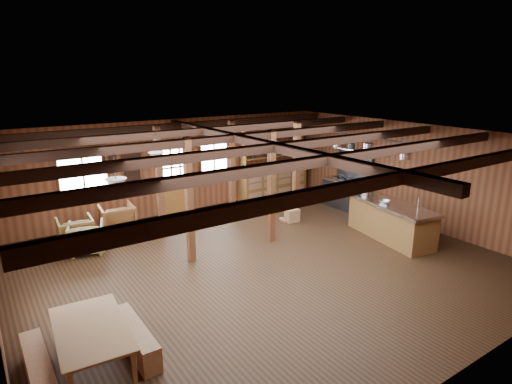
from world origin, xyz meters
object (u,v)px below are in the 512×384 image
at_px(dining_table, 95,345).
at_px(armchair_c, 87,238).
at_px(commercial_range, 347,188).
at_px(armchair_a, 76,232).
at_px(kitchen_island, 391,220).
at_px(armchair_b, 117,219).

xyz_separation_m(dining_table, armchair_c, (0.89, 4.27, 0.06)).
bearing_deg(dining_table, commercial_range, -64.30).
bearing_deg(armchair_a, commercial_range, 173.60).
distance_m(kitchen_island, armchair_a, 7.80).
bearing_deg(armchair_a, armchair_b, -158.86).
bearing_deg(commercial_range, armchair_b, 165.55).
bearing_deg(armchair_c, kitchen_island, 168.75).
bearing_deg(armchair_c, dining_table, 94.37).
height_order(dining_table, armchair_a, armchair_a).
bearing_deg(dining_table, kitchen_island, -79.43).
xyz_separation_m(commercial_range, armchair_a, (-7.80, 1.37, -0.23)).
bearing_deg(armchair_a, dining_table, 84.62).
relative_size(commercial_range, armchair_a, 2.26).
distance_m(armchair_a, armchair_c, 0.50).
height_order(commercial_range, armchair_c, commercial_range).
distance_m(armchair_a, armchair_b, 1.17).
distance_m(commercial_range, armchair_a, 7.93).
distance_m(kitchen_island, commercial_range, 2.74).
bearing_deg(dining_table, armchair_c, -7.57).
height_order(commercial_range, armchair_b, commercial_range).
xyz_separation_m(armchair_a, armchair_c, (0.14, -0.48, -0.01)).
height_order(kitchen_island, dining_table, kitchen_island).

